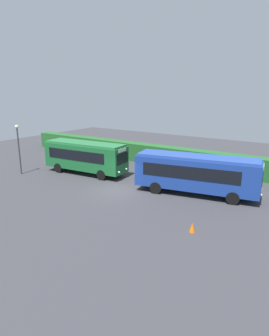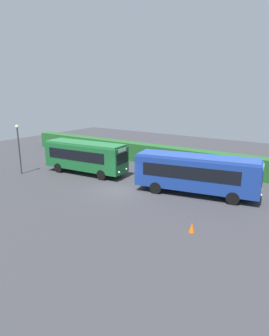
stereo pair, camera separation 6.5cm
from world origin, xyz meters
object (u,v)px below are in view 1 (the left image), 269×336
object	(u,v)px
person_center	(101,156)
lamppost	(18,143)
bus_blue	(196,173)
traffic_cone	(192,227)
bus_green	(85,156)
person_left	(84,158)
person_right	(222,177)

from	to	relation	value
person_center	lamppost	bearing A→B (deg)	-129.12
bus_blue	traffic_cone	world-z (taller)	bus_blue
traffic_cone	bus_blue	bearing A→B (deg)	111.70
bus_green	person_center	world-z (taller)	bus_green
bus_green	traffic_cone	distance (m)	15.70
person_left	bus_green	bearing A→B (deg)	26.48
person_center	traffic_cone	world-z (taller)	person_center
bus_green	traffic_cone	size ratio (longest dim) A/B	15.27
bus_green	traffic_cone	xyz separation A→B (m)	(14.45, -5.92, -1.58)
person_left	traffic_cone	bearing A→B (deg)	43.65
person_right	traffic_cone	world-z (taller)	person_right
bus_green	person_right	distance (m)	13.57
bus_blue	person_left	bearing A→B (deg)	163.29
person_left	lamppost	size ratio (longest dim) A/B	0.37
traffic_cone	person_left	bearing A→B (deg)	154.72
bus_green	person_left	world-z (taller)	bus_green
bus_green	lamppost	world-z (taller)	lamppost
person_left	person_center	world-z (taller)	person_center
bus_green	bus_blue	distance (m)	11.91
person_right	bus_green	bearing A→B (deg)	120.72
traffic_cone	bus_green	bearing A→B (deg)	157.72
person_left	person_right	size ratio (longest dim) A/B	1.07
person_center	lamppost	size ratio (longest dim) A/B	0.37
bus_blue	person_center	distance (m)	13.75
person_center	traffic_cone	size ratio (longest dim) A/B	3.10
person_center	person_right	size ratio (longest dim) A/B	1.07
person_left	traffic_cone	world-z (taller)	person_left
bus_blue	person_center	xyz separation A→B (m)	(-13.28, 3.45, -0.90)
bus_blue	traffic_cone	bearing A→B (deg)	-79.31
person_right	bus_blue	bearing A→B (deg)	175.94
bus_green	person_center	bearing A→B (deg)	104.08
person_left	person_right	xyz separation A→B (m)	(15.06, 1.87, -0.07)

